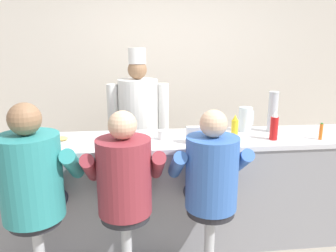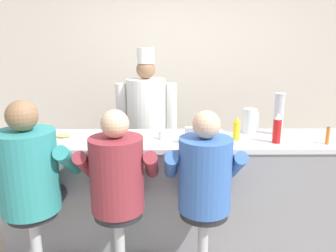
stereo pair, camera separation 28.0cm
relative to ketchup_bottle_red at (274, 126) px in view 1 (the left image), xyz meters
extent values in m
cube|color=beige|center=(-0.72, 1.75, 0.25)|extent=(10.00, 0.06, 2.70)
cube|color=gray|center=(-0.72, 0.14, -0.63)|extent=(3.13, 0.62, 0.94)
cube|color=silver|center=(-0.72, 0.14, -0.14)|extent=(3.19, 0.64, 0.04)
cylinder|color=red|center=(0.00, 0.00, -0.02)|extent=(0.07, 0.07, 0.20)
cone|color=white|center=(0.00, 0.00, 0.11)|extent=(0.05, 0.05, 0.05)
cylinder|color=yellow|center=(-0.32, 0.09, -0.04)|extent=(0.06, 0.06, 0.16)
cone|color=yellow|center=(-0.32, 0.09, 0.06)|extent=(0.05, 0.05, 0.05)
cylinder|color=orange|center=(0.40, -0.04, -0.05)|extent=(0.03, 0.03, 0.14)
cylinder|color=#287F2D|center=(0.40, -0.04, 0.02)|extent=(0.02, 0.02, 0.01)
cylinder|color=silver|center=(-0.15, 0.30, 0.00)|extent=(0.12, 0.12, 0.23)
cube|color=silver|center=(-0.08, 0.30, 0.01)|extent=(0.01, 0.01, 0.14)
cylinder|color=white|center=(-1.81, 0.12, -0.11)|extent=(0.27, 0.27, 0.02)
ellipsoid|color=#E0BC60|center=(-1.81, 0.12, -0.08)|extent=(0.12, 0.09, 0.03)
cylinder|color=#B24C47|center=(-1.33, 0.08, -0.09)|extent=(0.15, 0.15, 0.05)
cylinder|color=white|center=(-0.95, 0.11, -0.08)|extent=(0.08, 0.08, 0.08)
torus|color=white|center=(-0.90, 0.11, -0.08)|extent=(0.06, 0.01, 0.06)
cylinder|color=#B7BABF|center=(0.09, 0.26, 0.07)|extent=(0.09, 0.09, 0.37)
cylinder|color=silver|center=(0.09, 0.26, 0.26)|extent=(0.09, 0.09, 0.01)
cube|color=silver|center=(-0.71, -0.02, -0.05)|extent=(0.12, 0.07, 0.14)
cube|color=black|center=(-0.71, -0.06, -0.05)|extent=(0.07, 0.01, 0.05)
cylinder|color=#232328|center=(-1.90, -0.43, -0.52)|extent=(0.36, 0.36, 0.05)
cylinder|color=#33384C|center=(-2.01, -0.22, -0.48)|extent=(0.16, 0.42, 0.16)
cylinder|color=#33384C|center=(-1.80, -0.22, -0.48)|extent=(0.16, 0.42, 0.16)
cylinder|color=teal|center=(-1.90, -0.43, -0.20)|extent=(0.42, 0.42, 0.60)
cylinder|color=teal|center=(-1.64, -0.31, -0.17)|extent=(0.11, 0.45, 0.36)
sphere|color=#8C6647|center=(-1.90, -0.43, 0.21)|extent=(0.22, 0.22, 0.22)
cylinder|color=#B2B5BA|center=(-1.27, -0.43, -0.80)|extent=(0.08, 0.08, 0.57)
cylinder|color=#232328|center=(-1.27, -0.43, -0.52)|extent=(0.36, 0.36, 0.05)
cylinder|color=#33384C|center=(-1.37, -0.23, -0.48)|extent=(0.14, 0.39, 0.14)
cylinder|color=#33384C|center=(-1.18, -0.23, -0.48)|extent=(0.14, 0.39, 0.14)
cylinder|color=maroon|center=(-1.27, -0.43, -0.22)|extent=(0.39, 0.39, 0.55)
cylinder|color=maroon|center=(-1.52, -0.32, -0.19)|extent=(0.10, 0.42, 0.33)
cylinder|color=maroon|center=(-1.03, -0.32, -0.19)|extent=(0.10, 0.42, 0.33)
sphere|color=#DBB28E|center=(-1.27, -0.43, 0.15)|extent=(0.20, 0.20, 0.20)
cylinder|color=#B2B5BA|center=(-0.64, -0.43, -0.80)|extent=(0.08, 0.08, 0.57)
cylinder|color=#232328|center=(-0.64, -0.43, -0.52)|extent=(0.36, 0.36, 0.05)
cylinder|color=#33384C|center=(-0.74, -0.24, -0.48)|extent=(0.14, 0.38, 0.14)
cylinder|color=#33384C|center=(-0.55, -0.24, -0.48)|extent=(0.14, 0.38, 0.14)
cylinder|color=#3866B7|center=(-0.64, -0.43, -0.22)|extent=(0.38, 0.38, 0.54)
cylinder|color=#3866B7|center=(-0.88, -0.32, -0.20)|extent=(0.10, 0.41, 0.33)
cylinder|color=#3866B7|center=(-0.40, -0.32, -0.20)|extent=(0.10, 0.41, 0.33)
sphere|color=#DBB28E|center=(-0.64, -0.43, 0.15)|extent=(0.20, 0.20, 0.20)
cube|color=#232328|center=(-1.14, 0.99, -0.70)|extent=(0.34, 0.18, 0.81)
cube|color=white|center=(-1.14, 0.94, -0.54)|extent=(0.30, 0.02, 0.48)
cylinder|color=white|center=(-1.14, 0.99, 0.01)|extent=(0.44, 0.44, 0.60)
sphere|color=#8C6647|center=(-1.14, 0.99, 0.41)|extent=(0.21, 0.21, 0.21)
cylinder|color=white|center=(-1.14, 0.99, 0.56)|extent=(0.19, 0.19, 0.17)
cylinder|color=white|center=(-1.42, 0.99, 0.00)|extent=(0.12, 0.12, 0.51)
cylinder|color=white|center=(-0.86, 0.99, 0.00)|extent=(0.12, 0.12, 0.51)
camera|label=1|loc=(-1.21, -2.59, 0.69)|focal=35.00mm
camera|label=2|loc=(-0.93, -2.61, 0.69)|focal=35.00mm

